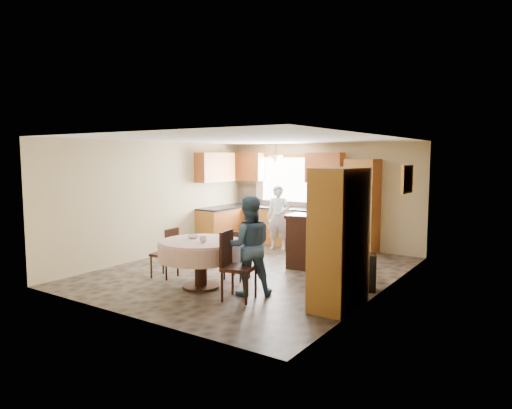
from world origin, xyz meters
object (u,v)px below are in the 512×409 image
object	(u,v)px
chair_left	(168,250)
person_sink	(278,217)
person_dining	(249,246)
dining_table	(201,251)
chair_right	(234,262)
oven_tower	(362,207)
sideboard	(323,245)
cupboard	(339,238)
chair_back	(235,252)

from	to	relation	value
chair_left	person_sink	bearing A→B (deg)	167.45
person_sink	person_dining	xyz separation A→B (m)	(1.45, -3.31, 0.03)
chair_left	person_dining	distance (m)	1.81
dining_table	chair_right	size ratio (longest dim) A/B	1.32
chair_left	person_sink	world-z (taller)	person_sink
oven_tower	chair_left	xyz separation A→B (m)	(-2.14, -3.93, -0.56)
sideboard	person_dining	xyz separation A→B (m)	(-0.30, -2.05, 0.29)
cupboard	chair_right	bearing A→B (deg)	-159.28
oven_tower	dining_table	world-z (taller)	oven_tower
oven_tower	sideboard	size ratio (longest dim) A/B	1.53
chair_back	chair_right	bearing A→B (deg)	120.32
oven_tower	chair_back	xyz separation A→B (m)	(-1.05, -3.37, -0.57)
dining_table	person_dining	distance (m)	0.91
person_sink	oven_tower	bearing A→B (deg)	2.78
cupboard	chair_right	world-z (taller)	cupboard
chair_right	sideboard	bearing A→B (deg)	-21.38
dining_table	person_sink	distance (m)	3.48
chair_back	cupboard	bearing A→B (deg)	165.49
sideboard	person_sink	size ratio (longest dim) A/B	0.92
sideboard	chair_back	bearing A→B (deg)	-127.78
chair_left	chair_right	distance (m)	1.77
sideboard	cupboard	bearing A→B (deg)	-61.69
sideboard	person_dining	world-z (taller)	person_dining
sideboard	person_sink	world-z (taller)	person_sink
dining_table	chair_back	size ratio (longest dim) A/B	1.58
chair_left	person_dining	xyz separation A→B (m)	(1.79, -0.02, 0.28)
cupboard	person_sink	world-z (taller)	cupboard
cupboard	person_dining	distance (m)	1.46
chair_back	person_sink	distance (m)	2.84
cupboard	chair_left	xyz separation A→B (m)	(-3.21, -0.22, -0.51)
sideboard	chair_right	world-z (taller)	chair_right
oven_tower	chair_right	size ratio (longest dim) A/B	2.01
oven_tower	person_sink	world-z (taller)	oven_tower
person_sink	chair_left	bearing A→B (deg)	-112.94
chair_right	person_sink	distance (m)	3.89
oven_tower	chair_right	bearing A→B (deg)	-95.43
chair_back	person_sink	bearing A→B (deg)	-80.02
chair_left	chair_back	bearing A→B (deg)	110.78
chair_back	dining_table	bearing A→B (deg)	70.51
chair_right	dining_table	bearing A→B (deg)	64.10
person_sink	dining_table	bearing A→B (deg)	-97.67
chair_right	cupboard	bearing A→B (deg)	-82.10
person_dining	oven_tower	bearing A→B (deg)	-135.06
sideboard	person_dining	distance (m)	2.09
cupboard	chair_back	size ratio (longest dim) A/B	2.28
dining_table	chair_left	xyz separation A→B (m)	(-0.91, 0.15, -0.12)
oven_tower	dining_table	bearing A→B (deg)	-106.80
cupboard	sideboard	bearing A→B (deg)	121.72
sideboard	dining_table	size ratio (longest dim) A/B	0.99
sideboard	chair_back	distance (m)	1.78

